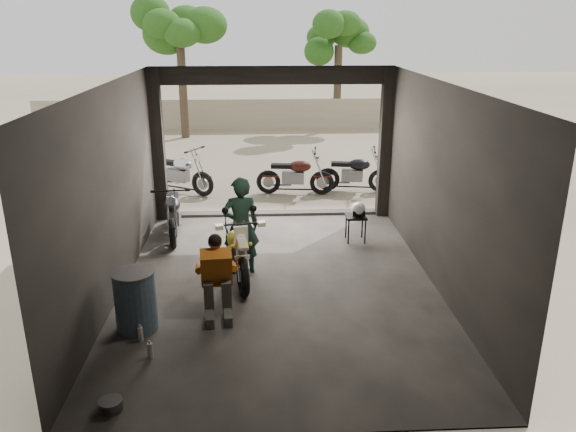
{
  "coord_description": "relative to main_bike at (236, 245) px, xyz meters",
  "views": [
    {
      "loc": [
        -0.27,
        -8.21,
        4.04
      ],
      "look_at": [
        0.18,
        0.6,
        0.98
      ],
      "focal_mm": 35.0,
      "sensor_mm": 36.0,
      "label": 1
    }
  ],
  "objects": [
    {
      "name": "oil_drum",
      "position": [
        -1.32,
        -1.6,
        -0.15
      ],
      "size": [
        0.63,
        0.63,
        0.87
      ],
      "primitive_type": "cylinder",
      "rotation": [
        0.0,
        0.0,
        -0.13
      ],
      "color": "#40566B",
      "rests_on": "ground"
    },
    {
      "name": "tree_left",
      "position": [
        -2.32,
        12.18,
        3.4
      ],
      "size": [
        2.2,
        2.2,
        5.6
      ],
      "color": "#382B1E",
      "rests_on": "ground"
    },
    {
      "name": "rider",
      "position": [
        0.08,
        0.21,
        0.26
      ],
      "size": [
        0.67,
        0.5,
        1.68
      ],
      "primitive_type": "imported",
      "rotation": [
        0.0,
        0.0,
        3.31
      ],
      "color": "black",
      "rests_on": "ground"
    },
    {
      "name": "garage",
      "position": [
        0.68,
        0.23,
        0.69
      ],
      "size": [
        7.0,
        7.13,
        3.2
      ],
      "color": "#2D2B28",
      "rests_on": "ground"
    },
    {
      "name": "helmet",
      "position": [
        2.27,
        1.54,
        0.08
      ],
      "size": [
        0.33,
        0.34,
        0.26
      ],
      "primitive_type": "ellipsoid",
      "rotation": [
        0.0,
        0.0,
        -0.21
      ],
      "color": "white",
      "rests_on": "stool"
    },
    {
      "name": "left_bike",
      "position": [
        -1.32,
        2.02,
        -0.04
      ],
      "size": [
        0.85,
        1.69,
        1.1
      ],
      "primitive_type": null,
      "rotation": [
        0.0,
        0.0,
        0.12
      ],
      "color": "black",
      "rests_on": "ground"
    },
    {
      "name": "outside_bike_b",
      "position": [
        1.26,
        4.76,
        -0.02
      ],
      "size": [
        1.73,
        0.87,
        1.12
      ],
      "primitive_type": null,
      "rotation": [
        0.0,
        0.0,
        1.46
      ],
      "color": "#41140F",
      "rests_on": "ground"
    },
    {
      "name": "stool",
      "position": [
        2.23,
        1.53,
        -0.13
      ],
      "size": [
        0.38,
        0.38,
        0.53
      ],
      "rotation": [
        0.0,
        0.0,
        0.08
      ],
      "color": "black",
      "rests_on": "ground"
    },
    {
      "name": "outside_bike_a",
      "position": [
        -1.59,
        5.04,
        -0.0
      ],
      "size": [
        1.85,
        1.48,
        1.17
      ],
      "primitive_type": null,
      "rotation": [
        0.0,
        0.0,
        1.05
      ],
      "color": "black",
      "rests_on": "ground"
    },
    {
      "name": "ground",
      "position": [
        0.68,
        -0.32,
        -0.59
      ],
      "size": [
        80.0,
        80.0,
        0.0
      ],
      "primitive_type": "plane",
      "color": "#7A6D56",
      "rests_on": "ground"
    },
    {
      "name": "main_bike",
      "position": [
        0.0,
        0.0,
        0.0
      ],
      "size": [
        1.03,
        1.86,
        1.17
      ],
      "primitive_type": null,
      "rotation": [
        0.0,
        0.0,
        0.18
      ],
      "color": "white",
      "rests_on": "ground"
    },
    {
      "name": "sign_post",
      "position": [
        3.77,
        3.35,
        1.17
      ],
      "size": [
        0.86,
        0.08,
        2.58
      ],
      "rotation": [
        0.0,
        0.0,
        0.14
      ],
      "color": "black",
      "rests_on": "ground"
    },
    {
      "name": "boundary_wall",
      "position": [
        0.68,
        13.68,
        0.01
      ],
      "size": [
        18.0,
        0.3,
        1.2
      ],
      "primitive_type": "cube",
      "color": "gray",
      "rests_on": "ground"
    },
    {
      "name": "tree_right",
      "position": [
        3.48,
        13.68,
        2.97
      ],
      "size": [
        2.2,
        2.2,
        5.0
      ],
      "color": "#382B1E",
      "rests_on": "ground"
    },
    {
      "name": "mechanic",
      "position": [
        -0.23,
        -1.27,
        -0.0
      ],
      "size": [
        0.67,
        0.86,
        1.16
      ],
      "primitive_type": null,
      "rotation": [
        0.0,
        0.0,
        0.1
      ],
      "color": "orange",
      "rests_on": "ground"
    },
    {
      "name": "outside_bike_c",
      "position": [
        2.75,
        4.92,
        -0.03
      ],
      "size": [
        1.72,
        0.93,
        1.11
      ],
      "primitive_type": null,
      "rotation": [
        0.0,
        0.0,
        1.41
      ],
      "color": "black",
      "rests_on": "ground"
    }
  ]
}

